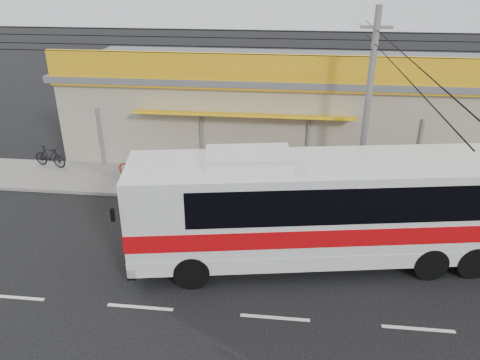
# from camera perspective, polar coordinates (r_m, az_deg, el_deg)

# --- Properties ---
(ground) EXTENTS (120.00, 120.00, 0.00)m
(ground) POSITION_cam_1_polar(r_m,az_deg,el_deg) (16.02, 4.70, -10.50)
(ground) COLOR black
(ground) RESTS_ON ground
(sidewalk) EXTENTS (30.00, 3.20, 0.15)m
(sidewalk) POSITION_cam_1_polar(r_m,az_deg,el_deg) (21.16, 5.34, -0.87)
(sidewalk) COLOR slate
(sidewalk) RESTS_ON ground
(lane_markings) EXTENTS (50.00, 0.12, 0.01)m
(lane_markings) POSITION_cam_1_polar(r_m,az_deg,el_deg) (14.06, 4.29, -16.41)
(lane_markings) COLOR silver
(lane_markings) RESTS_ON ground
(storefront_building) EXTENTS (22.60, 9.20, 5.70)m
(storefront_building) POSITION_cam_1_polar(r_m,az_deg,el_deg) (25.56, 5.89, 9.06)
(storefront_building) COLOR #A69D86
(storefront_building) RESTS_ON ground
(coach_bus) EXTENTS (13.34, 4.97, 4.02)m
(coach_bus) POSITION_cam_1_polar(r_m,az_deg,el_deg) (15.56, 11.79, -2.83)
(coach_bus) COLOR silver
(coach_bus) RESTS_ON ground
(motorbike_red) EXTENTS (2.14, 1.30, 1.06)m
(motorbike_red) POSITION_cam_1_polar(r_m,az_deg,el_deg) (22.02, -12.48, 1.42)
(motorbike_red) COLOR maroon
(motorbike_red) RESTS_ON sidewalk
(motorbike_dark) EXTENTS (1.85, 0.93, 1.07)m
(motorbike_dark) POSITION_cam_1_polar(r_m,az_deg,el_deg) (24.63, -22.19, 2.69)
(motorbike_dark) COLOR black
(motorbike_dark) RESTS_ON sidewalk
(utility_pole) EXTENTS (34.00, 14.00, 7.90)m
(utility_pole) POSITION_cam_1_polar(r_m,az_deg,el_deg) (18.89, 16.11, 15.67)
(utility_pole) COLOR #5D5D5B
(utility_pole) RESTS_ON ground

